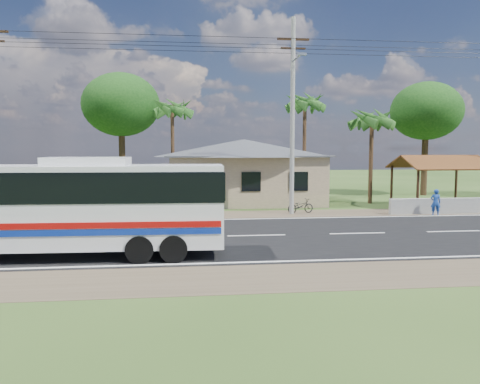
# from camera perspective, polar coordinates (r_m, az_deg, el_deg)

# --- Properties ---
(ground) EXTENTS (120.00, 120.00, 0.00)m
(ground) POSITION_cam_1_polar(r_m,az_deg,el_deg) (20.19, 2.02, -5.37)
(ground) COLOR #284017
(ground) RESTS_ON ground
(road) EXTENTS (120.00, 16.00, 0.03)m
(road) POSITION_cam_1_polar(r_m,az_deg,el_deg) (20.19, 2.02, -5.35)
(road) COLOR black
(road) RESTS_ON ground
(house) EXTENTS (12.40, 10.00, 5.00)m
(house) POSITION_cam_1_polar(r_m,az_deg,el_deg) (32.87, 0.42, 3.40)
(house) COLOR tan
(house) RESTS_ON ground
(waiting_shed) EXTENTS (5.20, 4.48, 3.35)m
(waiting_shed) POSITION_cam_1_polar(r_m,az_deg,el_deg) (32.34, 23.10, 3.09)
(waiting_shed) COLOR #341D13
(waiting_shed) RESTS_ON ground
(concrete_barrier) EXTENTS (7.00, 0.30, 0.90)m
(concrete_barrier) POSITION_cam_1_polar(r_m,az_deg,el_deg) (29.49, 24.02, -1.56)
(concrete_barrier) COLOR #9E9E99
(concrete_barrier) RESTS_ON ground
(utility_poles) EXTENTS (32.80, 2.22, 11.00)m
(utility_poles) POSITION_cam_1_polar(r_m,az_deg,el_deg) (26.78, 5.72, 9.63)
(utility_poles) COLOR #9E9E99
(utility_poles) RESTS_ON ground
(palm_near) EXTENTS (2.80, 2.80, 6.70)m
(palm_near) POSITION_cam_1_polar(r_m,az_deg,el_deg) (33.11, 15.79, 8.52)
(palm_near) COLOR #47301E
(palm_near) RESTS_ON ground
(palm_mid) EXTENTS (2.80, 2.80, 8.20)m
(palm_mid) POSITION_cam_1_polar(r_m,az_deg,el_deg) (36.40, 7.92, 10.65)
(palm_mid) COLOR #47301E
(palm_mid) RESTS_ON ground
(palm_far) EXTENTS (2.80, 2.80, 7.70)m
(palm_far) POSITION_cam_1_polar(r_m,az_deg,el_deg) (35.76, -8.27, 9.97)
(palm_far) COLOR #47301E
(palm_far) RESTS_ON ground
(tree_behind_house) EXTENTS (6.00, 6.00, 9.61)m
(tree_behind_house) POSITION_cam_1_polar(r_m,az_deg,el_deg) (38.11, -14.30, 10.23)
(tree_behind_house) COLOR #47301E
(tree_behind_house) RESTS_ON ground
(tree_behind_shed) EXTENTS (5.60, 5.60, 9.02)m
(tree_behind_shed) POSITION_cam_1_polar(r_m,az_deg,el_deg) (40.45, 21.76, 9.11)
(tree_behind_shed) COLOR #47301E
(tree_behind_shed) RESTS_ON ground
(coach_bus) EXTENTS (11.19, 2.71, 3.45)m
(coach_bus) POSITION_cam_1_polar(r_m,az_deg,el_deg) (17.07, -20.99, -0.99)
(coach_bus) COLOR silver
(coach_bus) RESTS_ON ground
(motorcycle) EXTENTS (1.68, 0.91, 0.84)m
(motorcycle) POSITION_cam_1_polar(r_m,az_deg,el_deg) (27.37, 7.37, -1.70)
(motorcycle) COLOR black
(motorcycle) RESTS_ON ground
(person) EXTENTS (0.64, 0.53, 1.50)m
(person) POSITION_cam_1_polar(r_m,az_deg,el_deg) (28.29, 22.74, -1.18)
(person) COLOR navy
(person) RESTS_ON ground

